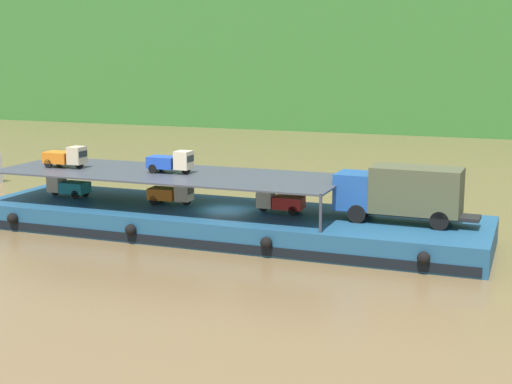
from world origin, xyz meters
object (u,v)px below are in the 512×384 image
(cargo_barge, at_px, (226,222))
(mini_truck_lower_aft, at_px, (172,193))
(mini_truck_lower_mid, at_px, (280,201))
(covered_lorry, at_px, (402,192))
(mini_truck_lower_stern, at_px, (68,186))
(mini_truck_upper_mid, at_px, (171,162))
(mini_truck_upper_stern, at_px, (66,157))

(cargo_barge, distance_m, mini_truck_lower_aft, 4.01)
(cargo_barge, height_order, mini_truck_lower_mid, mini_truck_lower_mid)
(cargo_barge, bearing_deg, mini_truck_lower_mid, 7.04)
(covered_lorry, height_order, mini_truck_lower_aft, covered_lorry)
(covered_lorry, relative_size, mini_truck_lower_mid, 2.84)
(mini_truck_lower_stern, distance_m, mini_truck_lower_aft, 7.45)
(mini_truck_lower_aft, distance_m, mini_truck_upper_mid, 2.03)
(mini_truck_upper_mid, bearing_deg, mini_truck_lower_stern, 179.34)
(covered_lorry, height_order, mini_truck_lower_stern, covered_lorry)
(mini_truck_upper_mid, bearing_deg, mini_truck_lower_mid, 2.99)
(cargo_barge, bearing_deg, covered_lorry, 2.29)
(cargo_barge, relative_size, mini_truck_upper_mid, 11.15)
(mini_truck_lower_stern, distance_m, mini_truck_lower_mid, 14.44)
(cargo_barge, distance_m, mini_truck_lower_stern, 11.27)
(mini_truck_lower_aft, relative_size, mini_truck_upper_stern, 1.00)
(cargo_barge, height_order, mini_truck_lower_stern, mini_truck_lower_stern)
(cargo_barge, xyz_separation_m, mini_truck_upper_mid, (-3.58, 0.05, 3.44))
(mini_truck_upper_stern, xyz_separation_m, mini_truck_upper_mid, (7.21, 0.49, 0.00))
(cargo_barge, xyz_separation_m, mini_truck_lower_aft, (-3.73, 0.33, 1.44))
(cargo_barge, bearing_deg, mini_truck_upper_mid, 179.26)
(mini_truck_lower_stern, relative_size, mini_truck_lower_mid, 0.99)
(mini_truck_lower_stern, relative_size, mini_truck_lower_aft, 1.00)
(mini_truck_lower_aft, bearing_deg, cargo_barge, -5.00)
(mini_truck_lower_aft, relative_size, mini_truck_lower_mid, 0.99)
(mini_truck_lower_aft, height_order, mini_truck_upper_stern, mini_truck_upper_stern)
(mini_truck_upper_stern, bearing_deg, covered_lorry, 2.32)
(mini_truck_lower_mid, bearing_deg, mini_truck_upper_mid, -177.01)
(mini_truck_lower_mid, xyz_separation_m, mini_truck_upper_mid, (-6.84, -0.36, 2.00))
(mini_truck_lower_stern, xyz_separation_m, mini_truck_upper_mid, (7.60, -0.09, 2.00))
(mini_truck_lower_stern, height_order, mini_truck_lower_mid, same)
(mini_truck_lower_aft, bearing_deg, mini_truck_lower_stern, -178.51)
(mini_truck_lower_aft, xyz_separation_m, mini_truck_upper_mid, (0.15, -0.28, 2.00))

